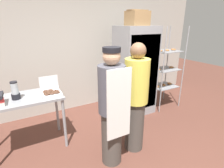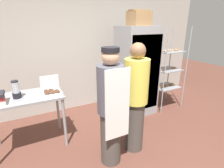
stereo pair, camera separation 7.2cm
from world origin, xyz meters
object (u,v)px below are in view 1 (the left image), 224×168
(cardboard_storage_box, at_px, (137,18))
(person_customer, at_px, (136,99))
(blender_pitcher, at_px, (15,91))
(baking_rack, at_px, (165,69))
(refrigerator, at_px, (135,71))
(donut_box, at_px, (51,93))
(person_baker, at_px, (112,108))

(cardboard_storage_box, bearing_deg, person_customer, -125.40)
(cardboard_storage_box, bearing_deg, blender_pitcher, -176.25)
(baking_rack, bearing_deg, refrigerator, 172.71)
(refrigerator, distance_m, person_customer, 1.26)
(baking_rack, relative_size, donut_box, 6.61)
(cardboard_storage_box, distance_m, person_baker, 1.89)
(blender_pitcher, xyz_separation_m, person_baker, (1.07, -0.88, -0.13))
(baking_rack, distance_m, donut_box, 2.57)
(baking_rack, height_order, donut_box, baking_rack)
(baking_rack, height_order, person_customer, baking_rack)
(baking_rack, bearing_deg, cardboard_storage_box, 179.09)
(cardboard_storage_box, xyz_separation_m, person_customer, (-0.67, -0.94, -1.13))
(person_baker, bearing_deg, cardboard_storage_box, 42.57)
(baking_rack, relative_size, cardboard_storage_box, 4.88)
(blender_pitcher, xyz_separation_m, person_customer, (1.52, -0.79, -0.14))
(cardboard_storage_box, xyz_separation_m, person_baker, (-1.11, -1.02, -1.13))
(donut_box, distance_m, person_baker, 0.98)
(cardboard_storage_box, distance_m, person_customer, 1.61)
(donut_box, xyz_separation_m, person_customer, (1.06, -0.68, -0.07))
(refrigerator, xyz_separation_m, person_customer, (-0.73, -1.02, -0.08))
(baking_rack, height_order, blender_pitcher, baking_rack)
(donut_box, bearing_deg, person_baker, -51.54)
(refrigerator, height_order, person_customer, refrigerator)
(person_customer, bearing_deg, person_baker, -169.00)
(person_customer, bearing_deg, refrigerator, 54.35)
(donut_box, height_order, cardboard_storage_box, cardboard_storage_box)
(baking_rack, bearing_deg, person_customer, -148.47)
(donut_box, height_order, blender_pitcher, donut_box)
(person_baker, bearing_deg, baking_rack, 27.35)
(donut_box, bearing_deg, refrigerator, 10.90)
(refrigerator, xyz_separation_m, baking_rack, (0.77, -0.10, -0.02))
(donut_box, xyz_separation_m, cardboard_storage_box, (1.72, 0.26, 1.07))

